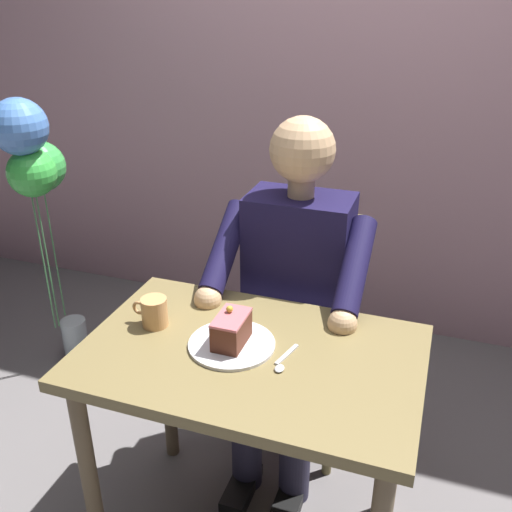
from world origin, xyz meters
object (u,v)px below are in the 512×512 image
Objects in this scene: seated_person at (292,297)px; balloon_display at (35,173)px; chair at (302,317)px; dining_table at (250,383)px; coffee_cup at (154,311)px; dessert_spoon at (283,362)px; cake_slice at (231,329)px.

seated_person is 1.02× the size of balloon_display.
chair is 0.70× the size of seated_person.
dining_table is 0.44m from seated_person.
dining_table is 8.41× the size of coffee_cup.
seated_person is 11.44× the size of coffee_cup.
dining_table is at bearing 152.43° from balloon_display.
coffee_cup reaches higher than dessert_spoon.
dessert_spoon is at bearing 153.52° from balloon_display.
dining_table is at bearing 90.00° from seated_person.
chair reaches higher than cake_slice.
chair is at bearing -119.44° from coffee_cup.
seated_person reaches higher than cake_slice.
balloon_display is at bearing -28.45° from cake_slice.
dining_table is 1.38m from balloon_display.
dining_table is at bearing -12.51° from dessert_spoon.
balloon_display is at bearing -34.03° from coffee_cup.
coffee_cup is (0.26, -0.03, -0.01)m from cake_slice.
dessert_spoon is 0.11× the size of balloon_display.
seated_person is at bearing -128.75° from coffee_cup.
balloon_display is (1.19, -0.19, 0.27)m from seated_person.
dessert_spoon is (-0.42, 0.06, -0.04)m from coffee_cup.
chair is at bearing -90.00° from seated_person.
balloon_display is (1.19, -0.62, 0.33)m from dining_table.
balloon_display is (0.87, -0.59, 0.17)m from coffee_cup.
chair is 0.68m from dessert_spoon.
seated_person is (0.00, -0.43, 0.05)m from dining_table.
chair is 7.98× the size of coffee_cup.
cake_slice is (0.06, 0.42, 0.11)m from seated_person.
seated_person reaches higher than chair.
cake_slice is at bearing 81.97° from seated_person.
cake_slice is 1.29m from balloon_display.
coffee_cup is at bearing 145.97° from balloon_display.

